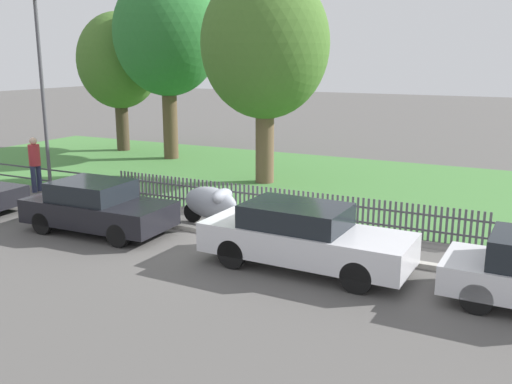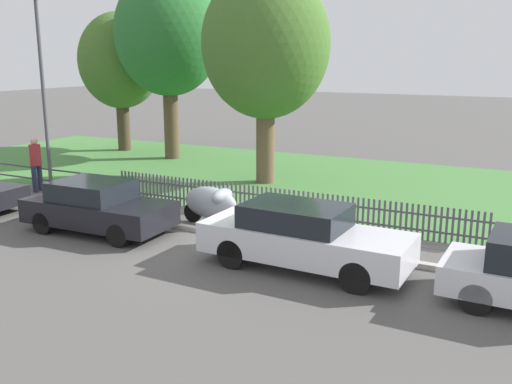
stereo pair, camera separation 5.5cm
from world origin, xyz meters
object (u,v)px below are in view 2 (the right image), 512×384
object	(u,v)px
tree_nearest_kerb	(120,62)
street_lamp	(40,77)
parked_car_navy_estate	(303,236)
pedestrian_near_fence	(36,161)
parked_car_black_saloon	(97,207)
tree_behind_motorcycle	(168,35)
tree_mid_park	(266,46)
covered_motorcycle	(212,203)

from	to	relation	value
tree_nearest_kerb	street_lamp	world-z (taller)	tree_nearest_kerb
parked_car_navy_estate	pedestrian_near_fence	world-z (taller)	pedestrian_near_fence
parked_car_black_saloon	street_lamp	world-z (taller)	street_lamp
tree_behind_motorcycle	tree_mid_park	distance (m)	6.63
parked_car_black_saloon	parked_car_navy_estate	xyz separation A→B (m)	(5.83, -0.03, 0.04)
parked_car_navy_estate	pedestrian_near_fence	bearing A→B (deg)	168.01
parked_car_black_saloon	covered_motorcycle	world-z (taller)	parked_car_black_saloon
tree_nearest_kerb	tree_mid_park	world-z (taller)	tree_mid_park
parked_car_black_saloon	tree_nearest_kerb	xyz separation A→B (m)	(-8.30, 11.01, 3.61)
parked_car_black_saloon	pedestrian_near_fence	distance (m)	5.74
street_lamp	tree_mid_park	bearing A→B (deg)	51.20
parked_car_navy_estate	covered_motorcycle	size ratio (longest dim) A/B	2.56
parked_car_black_saloon	covered_motorcycle	bearing A→B (deg)	36.20
parked_car_navy_estate	parked_car_black_saloon	bearing A→B (deg)	-178.64
tree_nearest_kerb	pedestrian_near_fence	world-z (taller)	tree_nearest_kerb
tree_nearest_kerb	tree_mid_park	size ratio (longest dim) A/B	0.88
parked_car_navy_estate	tree_nearest_kerb	bearing A→B (deg)	143.65
covered_motorcycle	pedestrian_near_fence	distance (m)	7.53
pedestrian_near_fence	covered_motorcycle	bearing A→B (deg)	77.64
tree_behind_motorcycle	tree_nearest_kerb	bearing A→B (deg)	166.26
parked_car_navy_estate	covered_motorcycle	world-z (taller)	parked_car_navy_estate
parked_car_black_saloon	parked_car_navy_estate	bearing A→B (deg)	-2.08
tree_behind_motorcycle	tree_mid_park	size ratio (longest dim) A/B	1.09
pedestrian_near_fence	street_lamp	distance (m)	3.43
tree_nearest_kerb	tree_behind_motorcycle	distance (m)	3.76
parked_car_black_saloon	tree_nearest_kerb	size ratio (longest dim) A/B	0.60
parked_car_black_saloon	parked_car_navy_estate	world-z (taller)	parked_car_navy_estate
covered_motorcycle	street_lamp	size ratio (longest dim) A/B	0.28
tree_behind_motorcycle	street_lamp	distance (m)	8.76
parked_car_black_saloon	tree_behind_motorcycle	xyz separation A→B (m)	(-4.83, 10.16, 4.76)
street_lamp	covered_motorcycle	bearing A→B (deg)	2.15
tree_nearest_kerb	street_lamp	bearing A→B (deg)	-62.82
parked_car_black_saloon	tree_mid_park	world-z (taller)	tree_mid_park
parked_car_navy_estate	tree_mid_park	size ratio (longest dim) A/B	0.61
parked_car_navy_estate	tree_nearest_kerb	world-z (taller)	tree_nearest_kerb
parked_car_navy_estate	tree_mid_park	world-z (taller)	tree_mid_park
pedestrian_near_fence	street_lamp	world-z (taller)	street_lamp
parked_car_black_saloon	tree_nearest_kerb	bearing A→B (deg)	125.23
parked_car_navy_estate	tree_nearest_kerb	distance (m)	18.29
tree_nearest_kerb	tree_mid_park	bearing A→B (deg)	-20.29
tree_nearest_kerb	tree_behind_motorcycle	bearing A→B (deg)	-13.74
parked_car_black_saloon	covered_motorcycle	xyz separation A→B (m)	(2.38, 1.86, -0.04)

